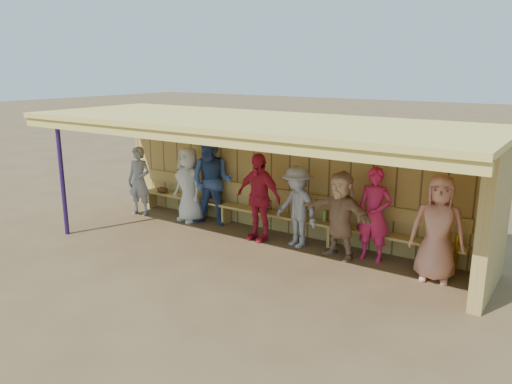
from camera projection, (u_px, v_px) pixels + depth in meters
ground at (246, 248)px, 9.62m from camera, size 90.00×90.00×0.00m
player_a at (139, 181)px, 11.65m from camera, size 0.65×0.49×1.62m
player_b at (189, 185)px, 11.14m from camera, size 0.92×0.69×1.69m
player_c at (212, 181)px, 10.84m from camera, size 1.12×0.97×1.97m
player_d at (258, 197)px, 9.93m from camera, size 1.07×0.50×1.77m
player_e at (297, 207)px, 9.57m from camera, size 1.15×0.86×1.59m
player_f at (340, 215)px, 9.00m from camera, size 1.57×0.82×1.62m
player_g at (374, 215)px, 8.85m from camera, size 0.64×0.44×1.71m
player_h at (438, 228)px, 8.01m from camera, size 0.97×0.75×1.76m
dugout_structure at (283, 159)px, 9.55m from camera, size 8.80×3.20×2.50m
bench at (277, 209)px, 10.39m from camera, size 7.60×0.34×0.93m
dugout_equipment at (245, 207)px, 10.69m from camera, size 7.05×0.62×0.80m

